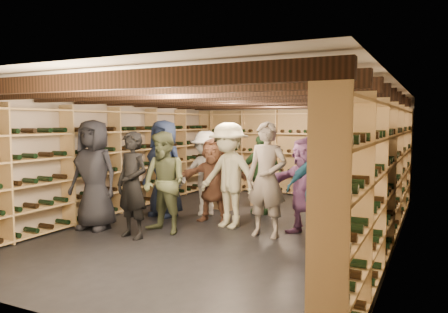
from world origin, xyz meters
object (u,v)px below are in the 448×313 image
person_2 (164,183)px  person_0 (94,175)px  person_8 (346,191)px  person_9 (206,173)px  person_4 (318,191)px  person_11 (304,186)px  person_6 (164,168)px  person_5 (213,180)px  crate_loose (268,198)px  person_12 (355,190)px  person_3 (229,175)px  crate_stack_right (225,201)px  person_10 (261,174)px  person_1 (132,185)px  person_7 (267,180)px  crate_stack_left (264,190)px

person_2 → person_0: bearing=-155.1°
person_8 → person_9: (-2.98, 1.42, -0.07)m
person_4 → person_8: size_ratio=0.89×
person_9 → person_11: size_ratio=1.04×
person_6 → person_5: bearing=7.6°
person_6 → person_9: (0.70, 0.42, -0.11)m
crate_loose → person_12: person_12 is taller
person_2 → person_3: bearing=59.4°
crate_stack_right → crate_loose: crate_stack_right is taller
crate_loose → person_8: 4.19m
person_3 → person_10: (0.07, 1.36, -0.13)m
person_1 → person_8: bearing=21.6°
crate_loose → person_6: size_ratio=0.26×
person_4 → person_9: person_9 is taller
person_3 → person_8: (2.15, -0.72, -0.02)m
crate_loose → person_8: person_8 is taller
crate_stack_right → crate_loose: size_ratio=1.12×
person_4 → person_7: size_ratio=0.87×
crate_stack_left → person_11: (1.52, -2.11, 0.47)m
person_7 → person_10: (-0.75, 1.65, -0.14)m
person_2 → person_7: size_ratio=0.91×
crate_stack_right → person_11: person_11 is taller
person_9 → person_2: bearing=-107.6°
person_9 → person_7: bearing=-50.6°
person_1 → person_2: (0.30, 0.46, -0.00)m
person_2 → person_11: 2.31m
crate_loose → person_0: 4.24m
person_11 → person_4: bearing=-31.7°
crate_stack_right → person_9: (-0.05, -0.74, 0.67)m
person_0 → person_8: (4.18, 0.41, -0.04)m
person_3 → person_9: person_3 is taller
crate_stack_left → person_9: bearing=-113.5°
crate_stack_left → person_10: (0.26, -0.83, 0.45)m
person_5 → crate_stack_right: bearing=95.2°
person_1 → person_6: (-0.46, 1.59, 0.09)m
crate_stack_right → person_3: 1.81m
person_0 → person_1: bearing=-14.3°
person_12 → person_1: bearing=-151.4°
person_4 → person_6: size_ratio=0.86×
person_0 → person_7: (2.85, 0.84, -0.02)m
person_0 → person_9: size_ratio=1.13×
crate_loose → person_0: (-1.79, -3.75, 0.86)m
person_2 → person_5: person_2 is taller
person_6 → person_7: size_ratio=1.02×
person_0 → person_2: (1.25, 0.29, -0.10)m
person_1 → person_10: (1.14, 2.67, -0.06)m
person_4 → person_10: 2.34m
person_9 → person_10: size_ratio=1.05×
person_2 → person_7: 1.69m
person_4 → person_8: 0.61m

